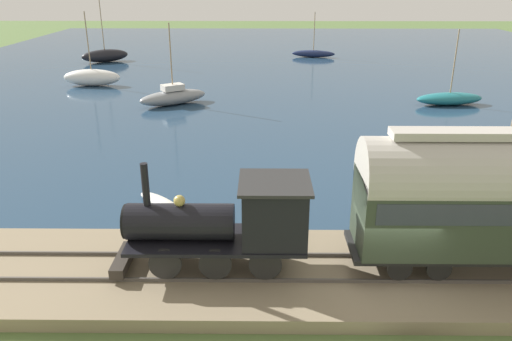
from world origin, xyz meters
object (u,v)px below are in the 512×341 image
rowboat_near_shore (422,155)px  passenger_coach (512,195)px  sailboat_white (92,77)px  sailboat_green (501,182)px  sailboat_gray (173,96)px  steam_locomotive (232,220)px  sailboat_teal (449,99)px  sailboat_black (105,55)px  rowboat_far_out (160,202)px  sailboat_navy (313,53)px

rowboat_near_shore → passenger_coach: bearing=119.8°
sailboat_white → sailboat_green: size_ratio=0.84×
sailboat_gray → steam_locomotive: bearing=160.0°
sailboat_white → sailboat_teal: 30.32m
sailboat_teal → sailboat_green: (-16.50, 3.42, -0.02)m
steam_locomotive → sailboat_black: size_ratio=0.68×
sailboat_gray → rowboat_near_shore: 19.55m
rowboat_near_shore → rowboat_far_out: size_ratio=1.06×
passenger_coach → sailboat_teal: bearing=-16.0°
rowboat_far_out → sailboat_green: bearing=-39.8°
sailboat_black → sailboat_white: 13.51m
sailboat_navy → passenger_coach: bearing=-169.0°
sailboat_gray → sailboat_teal: bearing=-123.6°
sailboat_black → sailboat_white: bearing=159.7°
sailboat_black → sailboat_gray: size_ratio=1.48×
sailboat_navy → rowboat_far_out: (-42.04, 10.65, -0.27)m
steam_locomotive → passenger_coach: (0.00, -8.46, 0.87)m
sailboat_teal → sailboat_black: bearing=51.4°
sailboat_white → rowboat_far_out: sailboat_white is taller
sailboat_teal → rowboat_near_shore: sailboat_teal is taller
sailboat_white → sailboat_navy: bearing=-50.9°
rowboat_far_out → sailboat_gray: bearing=51.4°
sailboat_gray → sailboat_green: 24.12m
sailboat_green → rowboat_far_out: size_ratio=3.14×
sailboat_green → rowboat_far_out: (-1.69, 15.31, -0.29)m
sailboat_gray → sailboat_navy: size_ratio=1.15×
passenger_coach → sailboat_gray: sailboat_gray is taller
sailboat_teal → rowboat_near_shore: (-12.10, 5.69, -0.31)m
sailboat_teal → steam_locomotive: bearing=140.6°
sailboat_navy → rowboat_near_shore: sailboat_navy is taller
sailboat_gray → rowboat_far_out: (-18.07, -2.40, -0.45)m
sailboat_teal → rowboat_far_out: 26.11m
sailboat_teal → rowboat_near_shore: 13.38m
steam_locomotive → rowboat_far_out: (5.59, 3.46, -2.02)m
sailboat_green → sailboat_white: bearing=71.7°
passenger_coach → sailboat_white: size_ratio=1.50×
steam_locomotive → sailboat_green: 14.01m
steam_locomotive → passenger_coach: passenger_coach is taller
passenger_coach → rowboat_near_shore: bearing=-5.5°
sailboat_green → sailboat_navy: sailboat_green is taller
sailboat_gray → rowboat_near_shore: bearing=-161.7°
steam_locomotive → sailboat_teal: bearing=-32.7°
passenger_coach → rowboat_near_shore: passenger_coach is taller
steam_locomotive → sailboat_white: (30.57, 14.28, -1.44)m
sailboat_black → rowboat_near_shore: bearing=-172.3°
sailboat_teal → sailboat_navy: (23.85, 8.08, -0.04)m
passenger_coach → sailboat_white: bearing=36.6°
sailboat_white → sailboat_teal: size_ratio=1.14×
sailboat_gray → sailboat_teal: 21.13m
sailboat_navy → rowboat_near_shore: (-35.96, -2.39, -0.27)m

